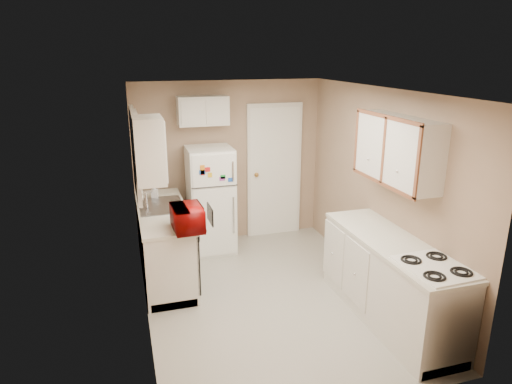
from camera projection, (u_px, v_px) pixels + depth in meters
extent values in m
plane|color=beige|center=(268.00, 296.00, 5.43)|extent=(3.80, 3.80, 0.00)
plane|color=white|center=(270.00, 90.00, 4.72)|extent=(3.80, 3.80, 0.00)
plane|color=tan|center=(140.00, 213.00, 4.69)|extent=(3.80, 3.80, 0.00)
plane|color=tan|center=(380.00, 190.00, 5.46)|extent=(3.80, 3.80, 0.00)
plane|color=tan|center=(229.00, 162.00, 6.81)|extent=(2.80, 2.80, 0.00)
plane|color=tan|center=(350.00, 278.00, 3.33)|extent=(2.80, 2.80, 0.00)
cube|color=silver|center=(165.00, 243.00, 5.82)|extent=(0.60, 1.80, 0.90)
cube|color=black|center=(195.00, 256.00, 5.34)|extent=(0.03, 0.58, 0.72)
cube|color=gray|center=(162.00, 209.00, 5.83)|extent=(0.54, 0.74, 0.16)
imported|color=#810403|center=(188.00, 217.00, 5.01)|extent=(0.49, 0.29, 0.32)
imported|color=silver|center=(155.00, 191.00, 6.10)|extent=(0.10, 0.10, 0.18)
cube|color=silver|center=(136.00, 153.00, 5.54)|extent=(0.10, 0.98, 1.08)
cube|color=silver|center=(149.00, 150.00, 4.76)|extent=(0.30, 0.45, 0.70)
cube|color=white|center=(211.00, 200.00, 6.50)|extent=(0.63, 0.61, 1.52)
cube|color=silver|center=(203.00, 111.00, 6.33)|extent=(0.70, 0.30, 0.40)
cube|color=white|center=(274.00, 171.00, 7.02)|extent=(0.86, 0.06, 2.08)
cube|color=silver|center=(389.00, 280.00, 4.86)|extent=(0.60, 2.00, 0.90)
cube|color=white|center=(429.00, 316.00, 4.30)|extent=(0.56, 0.68, 0.80)
cube|color=silver|center=(397.00, 150.00, 4.78)|extent=(0.30, 1.20, 0.70)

